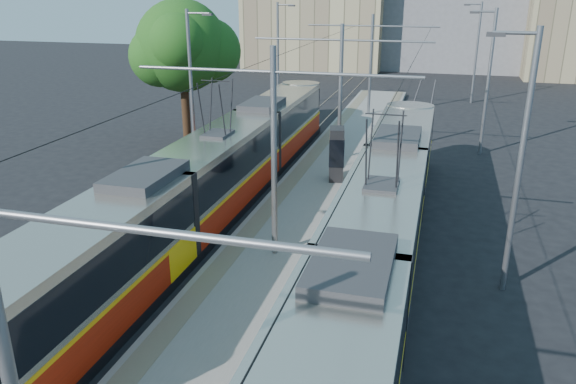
% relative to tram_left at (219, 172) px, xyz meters
% --- Properties ---
extents(platform, '(4.00, 50.00, 0.30)m').
position_rel_tram_left_xyz_m(platform, '(3.60, 5.06, -1.56)').
color(platform, gray).
rests_on(platform, ground).
extents(tactile_strip_left, '(0.70, 50.00, 0.01)m').
position_rel_tram_left_xyz_m(tactile_strip_left, '(2.15, 5.06, -1.40)').
color(tactile_strip_left, gray).
rests_on(tactile_strip_left, platform).
extents(tactile_strip_right, '(0.70, 50.00, 0.01)m').
position_rel_tram_left_xyz_m(tactile_strip_right, '(5.05, 5.06, -1.40)').
color(tactile_strip_right, gray).
rests_on(tactile_strip_right, platform).
extents(rails, '(8.71, 70.00, 0.03)m').
position_rel_tram_left_xyz_m(rails, '(3.60, 5.06, -1.69)').
color(rails, gray).
rests_on(rails, ground).
extents(tram_left, '(2.43, 29.89, 5.50)m').
position_rel_tram_left_xyz_m(tram_left, '(0.00, 0.00, 0.00)').
color(tram_left, black).
rests_on(tram_left, ground).
extents(tram_right, '(2.43, 28.08, 5.50)m').
position_rel_tram_left_xyz_m(tram_right, '(7.20, -4.61, 0.15)').
color(tram_right, black).
rests_on(tram_right, ground).
extents(catenary, '(9.20, 70.00, 7.00)m').
position_rel_tram_left_xyz_m(catenary, '(3.60, 2.22, 2.82)').
color(catenary, gray).
rests_on(catenary, platform).
extents(street_lamps, '(15.18, 38.22, 8.00)m').
position_rel_tram_left_xyz_m(street_lamps, '(3.60, 9.06, 2.47)').
color(street_lamps, gray).
rests_on(street_lamps, ground).
extents(shelter, '(0.91, 1.26, 2.53)m').
position_rel_tram_left_xyz_m(shelter, '(4.14, 4.47, -0.08)').
color(shelter, black).
rests_on(shelter, platform).
extents(tree, '(5.84, 5.40, 8.48)m').
position_rel_tram_left_xyz_m(tree, '(-5.72, 9.95, 4.03)').
color(tree, '#382314').
rests_on(tree, ground).
extents(building_left, '(16.32, 12.24, 14.53)m').
position_rel_tram_left_xyz_m(building_left, '(-6.40, 48.06, 5.57)').
color(building_left, tan).
rests_on(building_left, ground).
extents(building_centre, '(18.36, 14.28, 15.51)m').
position_rel_tram_left_xyz_m(building_centre, '(9.60, 52.06, 6.06)').
color(building_centre, gray).
rests_on(building_centre, ground).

